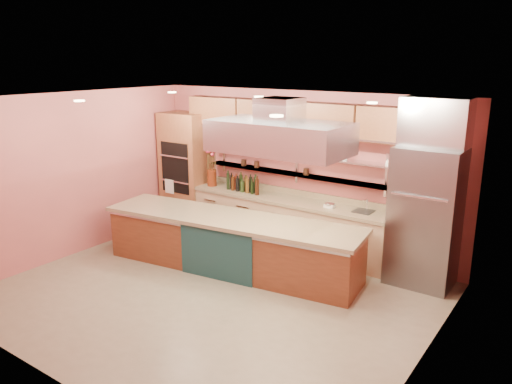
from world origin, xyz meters
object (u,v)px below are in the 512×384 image
Objects in this scene: kitchen_scale at (330,205)px; copper_kettle at (238,143)px; flower_vase at (212,178)px; refrigerator at (425,217)px; island at (231,243)px; green_canister at (274,147)px.

copper_kettle is (-2.06, 0.22, 0.81)m from kitchen_scale.
copper_kettle reaches higher than kitchen_scale.
copper_kettle is (0.48, 0.22, 0.69)m from flower_vase.
kitchen_scale is 2.22m from copper_kettle.
refrigerator is 3.71m from copper_kettle.
refrigerator is at bearing 17.11° from island.
island is 1.76m from kitchen_scale.
copper_kettle is at bearing 180.00° from green_canister.
refrigerator reaches higher than green_canister.
green_canister is (-2.82, 0.23, 0.74)m from refrigerator.
copper_kettle is at bearing 155.03° from kitchen_scale.
green_canister is (-0.14, 1.47, 1.35)m from island.
green_canister reaches higher than kitchen_scale.
island is 25.67× the size of kitchen_scale.
kitchen_scale is at bearing -6.09° from copper_kettle.
kitchen_scale is (1.12, 1.25, 0.54)m from island.
copper_kettle is at bearing 176.37° from refrigerator.
flower_vase is (-1.42, 1.25, 0.65)m from island.
refrigerator reaches higher than island.
green_canister is at bearing 9.70° from flower_vase.
island is 24.20× the size of copper_kettle.
kitchen_scale is at bearing 179.63° from refrigerator.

